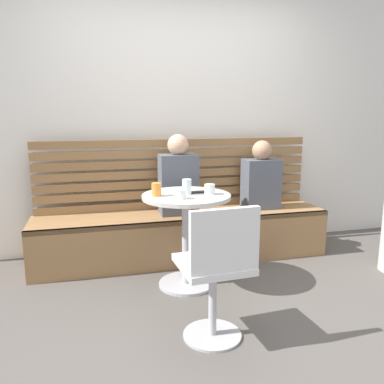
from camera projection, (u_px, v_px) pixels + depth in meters
ground at (225, 323)px, 2.54m from camera, size 8.00×8.00×0.00m
back_wall at (172, 103)px, 3.81m from camera, size 5.20×0.10×2.90m
booth_bench at (183, 236)px, 3.64m from camera, size 2.70×0.52×0.44m
booth_backrest at (177, 173)px, 3.76m from camera, size 2.65×0.04×0.67m
cafe_table at (186, 222)px, 3.01m from camera, size 0.68×0.68×0.74m
white_chair at (217, 269)px, 2.25m from camera, size 0.43×0.43×0.85m
person_adult at (178, 179)px, 3.53m from camera, size 0.34×0.22×0.73m
person_child_left at (261, 178)px, 3.76m from camera, size 0.34×0.22×0.66m
cup_glass_short at (210, 189)px, 2.96m from camera, size 0.08×0.08×0.08m
cup_ceramic_white at (180, 194)px, 2.81m from camera, size 0.08×0.08×0.07m
cup_tumbler_orange at (156, 189)px, 2.90m from camera, size 0.07×0.07×0.10m
cup_glass_tall at (187, 187)px, 2.95m from camera, size 0.07×0.07×0.12m
phone_on_table at (198, 192)px, 3.03m from camera, size 0.14×0.08×0.01m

